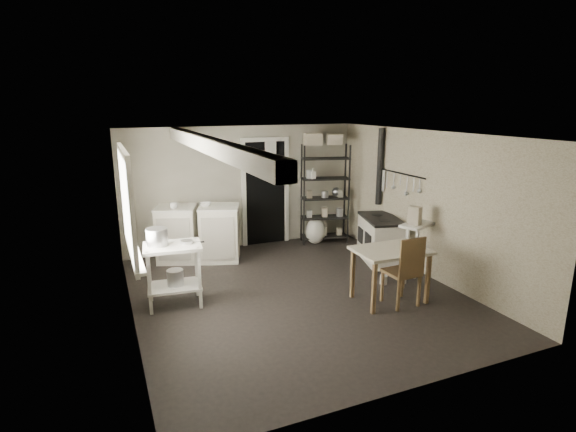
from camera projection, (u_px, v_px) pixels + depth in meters
name	position (u px, v px, depth m)	size (l,w,h in m)	color
floor	(296.00, 293.00, 6.56)	(5.00, 5.00, 0.00)	black
ceiling	(297.00, 134.00, 5.99)	(5.00, 5.00, 0.00)	beige
wall_back	(243.00, 187.00, 8.51)	(4.50, 0.02, 2.30)	#A59F8C
wall_front	(409.00, 280.00, 4.04)	(4.50, 0.02, 2.30)	#A59F8C
wall_left	(127.00, 235.00, 5.42)	(0.02, 5.00, 2.30)	#A59F8C
wall_right	(426.00, 204.00, 7.13)	(0.02, 5.00, 2.30)	#A59F8C
window	(126.00, 204.00, 5.53)	(0.12, 1.76, 1.28)	silver
doorway	(266.00, 194.00, 8.69)	(0.96, 0.10, 2.08)	silver
ceiling_beam	(209.00, 145.00, 5.56)	(0.18, 5.00, 0.18)	silver
wallpaper_panel	(425.00, 204.00, 7.12)	(0.01, 5.00, 2.30)	#BFB69B
utensil_rail	(401.00, 174.00, 7.54)	(0.06, 1.20, 0.44)	#B8B8BA
prep_table	(174.00, 277.00, 6.11)	(0.75, 0.54, 0.86)	silver
stockpot	(157.00, 239.00, 5.97)	(0.28, 0.28, 0.30)	#B8B8BA
saucepan	(187.00, 244.00, 6.08)	(0.17, 0.17, 0.10)	#B8B8BA
bucket	(175.00, 278.00, 6.11)	(0.22, 0.22, 0.24)	#B8B8BA
base_cabinets	(199.00, 235.00, 7.87)	(1.48, 0.63, 0.97)	silver
mixing_bowl	(205.00, 207.00, 7.78)	(0.28, 0.28, 0.07)	white
counter_cup	(174.00, 209.00, 7.55)	(0.13, 0.13, 0.11)	white
shelf_rack	(325.00, 195.00, 8.77)	(0.92, 0.36, 1.94)	black
shelf_jar	(313.00, 174.00, 8.58)	(0.09, 0.10, 0.21)	white
storage_box_a	(313.00, 141.00, 8.44)	(0.32, 0.28, 0.22)	#BDB298
storage_box_b	(335.00, 142.00, 8.55)	(0.30, 0.28, 0.19)	#BDB298
stove	(380.00, 237.00, 7.81)	(0.56, 1.00, 0.79)	silver
stovepipe	(380.00, 167.00, 8.04)	(0.10, 0.10, 1.34)	black
side_ledge	(416.00, 253.00, 7.00)	(0.59, 0.32, 0.91)	silver
oats_box	(415.00, 218.00, 6.81)	(0.11, 0.19, 0.28)	#BDB298
work_table	(390.00, 275.00, 6.25)	(1.00, 0.70, 0.76)	beige
table_cup	(406.00, 244.00, 6.19)	(0.11, 0.11, 0.10)	white
chair	(401.00, 271.00, 6.11)	(0.41, 0.43, 1.00)	brown
flour_sack	(316.00, 232.00, 8.84)	(0.42, 0.36, 0.51)	beige
floor_crock	(384.00, 279.00, 6.89)	(0.11, 0.11, 0.14)	white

